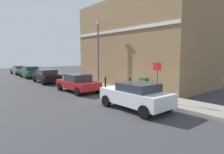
{
  "coord_description": "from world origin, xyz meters",
  "views": [
    {
      "loc": [
        -7.83,
        -8.79,
        2.83
      ],
      "look_at": [
        1.46,
        2.67,
        1.2
      ],
      "focal_mm": 31.01,
      "sensor_mm": 36.0,
      "label": 1
    }
  ],
  "objects_px": {
    "car_black": "(47,76)",
    "bollard_near_cabinet": "(130,84)",
    "car_white": "(136,95)",
    "car_green": "(30,72)",
    "bollard_far_kerb": "(105,83)",
    "car_red": "(78,83)",
    "car_grey": "(20,70)",
    "lamppost": "(98,50)",
    "street_sign": "(157,76)",
    "utility_cabinet": "(144,87)"
  },
  "relations": [
    {
      "from": "bollard_far_kerb",
      "to": "street_sign",
      "type": "distance_m",
      "value": 5.01
    },
    {
      "from": "car_red",
      "to": "utility_cabinet",
      "type": "relative_size",
      "value": 3.48
    },
    {
      "from": "car_black",
      "to": "bollard_far_kerb",
      "type": "relative_size",
      "value": 3.9
    },
    {
      "from": "car_black",
      "to": "car_white",
      "type": "bearing_deg",
      "value": -178.85
    },
    {
      "from": "car_red",
      "to": "street_sign",
      "type": "bearing_deg",
      "value": -165.89
    },
    {
      "from": "car_black",
      "to": "lamppost",
      "type": "bearing_deg",
      "value": -150.63
    },
    {
      "from": "car_black",
      "to": "bollard_near_cabinet",
      "type": "relative_size",
      "value": 3.9
    },
    {
      "from": "street_sign",
      "to": "lamppost",
      "type": "distance_m",
      "value": 7.75
    },
    {
      "from": "car_black",
      "to": "utility_cabinet",
      "type": "distance_m",
      "value": 11.28
    },
    {
      "from": "car_black",
      "to": "car_grey",
      "type": "bearing_deg",
      "value": 0.56
    },
    {
      "from": "car_green",
      "to": "street_sign",
      "type": "xyz_separation_m",
      "value": [
        1.72,
        -18.77,
        0.89
      ]
    },
    {
      "from": "car_red",
      "to": "utility_cabinet",
      "type": "height_order",
      "value": "car_red"
    },
    {
      "from": "car_grey",
      "to": "bollard_far_kerb",
      "type": "relative_size",
      "value": 4.28
    },
    {
      "from": "car_red",
      "to": "street_sign",
      "type": "relative_size",
      "value": 1.74
    },
    {
      "from": "car_white",
      "to": "bollard_near_cabinet",
      "type": "height_order",
      "value": "car_white"
    },
    {
      "from": "car_grey",
      "to": "utility_cabinet",
      "type": "xyz_separation_m",
      "value": [
        2.6,
        -22.66,
        -0.03
      ]
    },
    {
      "from": "car_black",
      "to": "car_green",
      "type": "bearing_deg",
      "value": 1.08
    },
    {
      "from": "car_red",
      "to": "bollard_far_kerb",
      "type": "relative_size",
      "value": 3.85
    },
    {
      "from": "car_red",
      "to": "bollard_far_kerb",
      "type": "height_order",
      "value": "car_red"
    },
    {
      "from": "lamppost",
      "to": "car_green",
      "type": "bearing_deg",
      "value": 103.92
    },
    {
      "from": "bollard_far_kerb",
      "to": "car_grey",
      "type": "bearing_deg",
      "value": 94.39
    },
    {
      "from": "car_red",
      "to": "car_green",
      "type": "height_order",
      "value": "car_green"
    },
    {
      "from": "car_black",
      "to": "lamppost",
      "type": "relative_size",
      "value": 0.71
    },
    {
      "from": "car_grey",
      "to": "bollard_near_cabinet",
      "type": "bearing_deg",
      "value": -172.84
    },
    {
      "from": "car_black",
      "to": "bollard_near_cabinet",
      "type": "distance_m",
      "value": 9.86
    },
    {
      "from": "utility_cabinet",
      "to": "bollard_near_cabinet",
      "type": "xyz_separation_m",
      "value": [
        0.1,
        1.5,
        0.02
      ]
    },
    {
      "from": "car_grey",
      "to": "street_sign",
      "type": "distance_m",
      "value": 24.64
    },
    {
      "from": "street_sign",
      "to": "utility_cabinet",
      "type": "bearing_deg",
      "value": 61.81
    },
    {
      "from": "car_grey",
      "to": "car_white",
      "type": "bearing_deg",
      "value": 179.34
    },
    {
      "from": "car_green",
      "to": "car_red",
      "type": "bearing_deg",
      "value": -179.67
    },
    {
      "from": "bollard_near_cabinet",
      "to": "car_grey",
      "type": "bearing_deg",
      "value": 97.26
    },
    {
      "from": "car_red",
      "to": "car_green",
      "type": "xyz_separation_m",
      "value": [
        0.02,
        12.46,
        0.06
      ]
    },
    {
      "from": "car_green",
      "to": "street_sign",
      "type": "bearing_deg",
      "value": -174.37
    },
    {
      "from": "car_white",
      "to": "car_green",
      "type": "distance_m",
      "value": 18.83
    },
    {
      "from": "car_red",
      "to": "lamppost",
      "type": "xyz_separation_m",
      "value": [
        2.81,
        1.19,
        2.59
      ]
    },
    {
      "from": "car_black",
      "to": "car_green",
      "type": "xyz_separation_m",
      "value": [
        0.04,
        5.93,
        0.04
      ]
    },
    {
      "from": "car_red",
      "to": "street_sign",
      "type": "distance_m",
      "value": 6.61
    },
    {
      "from": "utility_cabinet",
      "to": "lamppost",
      "type": "xyz_separation_m",
      "value": [
        0.05,
        5.59,
        2.62
      ]
    },
    {
      "from": "car_black",
      "to": "lamppost",
      "type": "height_order",
      "value": "lamppost"
    },
    {
      "from": "car_green",
      "to": "bollard_far_kerb",
      "type": "bearing_deg",
      "value": -172.8
    },
    {
      "from": "bollard_near_cabinet",
      "to": "car_white",
      "type": "bearing_deg",
      "value": -130.32
    },
    {
      "from": "bollard_near_cabinet",
      "to": "street_sign",
      "type": "bearing_deg",
      "value": -108.24
    },
    {
      "from": "car_white",
      "to": "bollard_far_kerb",
      "type": "distance_m",
      "value": 5.29
    },
    {
      "from": "car_white",
      "to": "bollard_near_cabinet",
      "type": "bearing_deg",
      "value": -40.5
    },
    {
      "from": "utility_cabinet",
      "to": "bollard_near_cabinet",
      "type": "height_order",
      "value": "utility_cabinet"
    },
    {
      "from": "street_sign",
      "to": "bollard_far_kerb",
      "type": "bearing_deg",
      "value": 90.78
    },
    {
      "from": "car_black",
      "to": "car_green",
      "type": "height_order",
      "value": "car_green"
    },
    {
      "from": "car_grey",
      "to": "bollard_near_cabinet",
      "type": "distance_m",
      "value": 21.34
    },
    {
      "from": "car_black",
      "to": "street_sign",
      "type": "height_order",
      "value": "street_sign"
    },
    {
      "from": "utility_cabinet",
      "to": "lamppost",
      "type": "relative_size",
      "value": 0.2
    }
  ]
}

